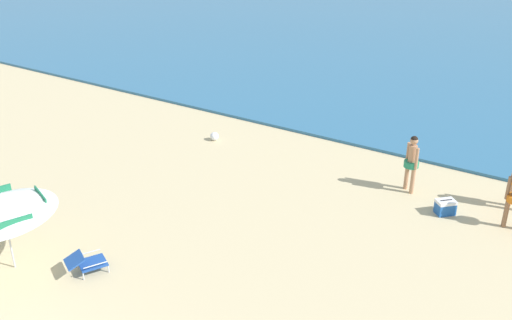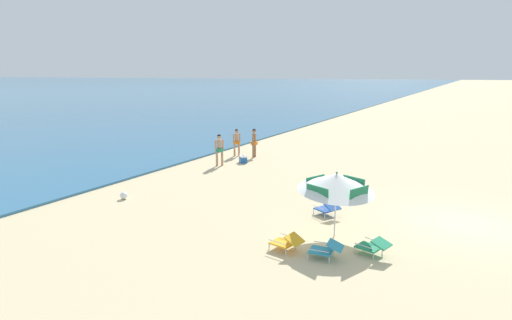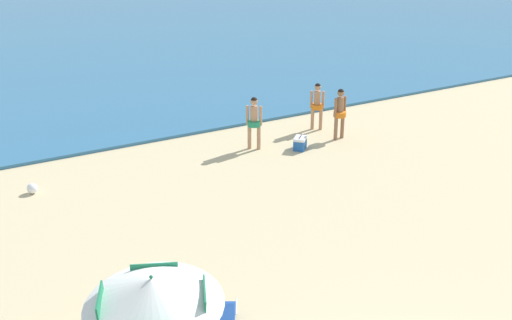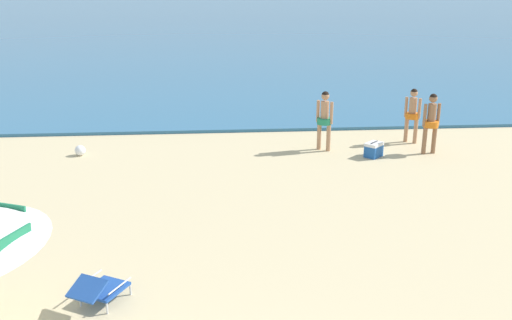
% 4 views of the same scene
% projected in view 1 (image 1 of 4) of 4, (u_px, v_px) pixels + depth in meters
% --- Properties ---
extents(beach_umbrella_striped_main, '(3.28, 3.28, 2.04)m').
position_uv_depth(beach_umbrella_striped_main, '(2.00, 204.00, 12.98)').
color(beach_umbrella_striped_main, silver).
rests_on(beach_umbrella_striped_main, ground).
extents(lounge_chair_facing_sea, '(0.88, 1.02, 0.51)m').
position_uv_depth(lounge_chair_facing_sea, '(86.00, 262.00, 13.40)').
color(lounge_chair_facing_sea, '#1E4799').
rests_on(lounge_chair_facing_sea, ground).
extents(person_wading_in, '(0.42, 0.42, 1.70)m').
position_uv_depth(person_wading_in, '(412.00, 160.00, 16.60)').
color(person_wading_in, tan).
rests_on(person_wading_in, ground).
extents(cooler_box, '(0.60, 0.60, 0.43)m').
position_uv_depth(cooler_box, '(445.00, 207.00, 15.78)').
color(cooler_box, '#1E56A8').
rests_on(cooler_box, ground).
extents(beach_ball, '(0.29, 0.29, 0.29)m').
position_uv_depth(beach_ball, '(214.00, 136.00, 20.22)').
color(beach_ball, white).
rests_on(beach_ball, ground).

